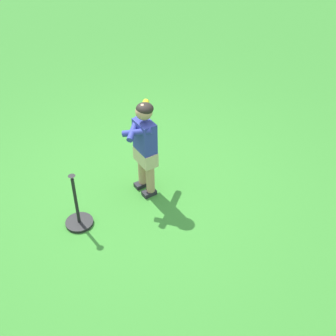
% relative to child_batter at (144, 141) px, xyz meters
% --- Properties ---
extents(ground_plane, '(40.00, 40.00, 0.00)m').
position_rel_child_batter_xyz_m(ground_plane, '(0.05, -0.09, -0.65)').
color(ground_plane, '#38842D').
extents(child_batter, '(0.59, 0.44, 1.08)m').
position_rel_child_batter_xyz_m(child_batter, '(0.00, 0.00, 0.00)').
color(child_batter, '#232328').
rests_on(child_batter, ground).
extents(batting_tee, '(0.28, 0.28, 0.62)m').
position_rel_child_batter_xyz_m(batting_tee, '(0.83, -0.17, -0.55)').
color(batting_tee, black).
rests_on(batting_tee, ground).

